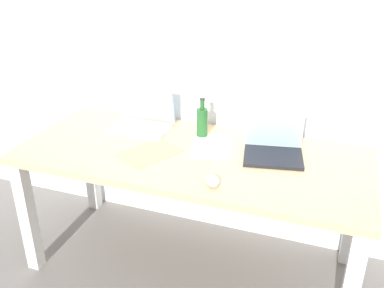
{
  "coord_description": "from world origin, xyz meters",
  "views": [
    {
      "loc": [
        0.68,
        -1.89,
        1.75
      ],
      "look_at": [
        0.0,
        0.0,
        0.77
      ],
      "focal_mm": 41.0,
      "sensor_mm": 36.0,
      "label": 1
    }
  ],
  "objects_px": {
    "desk": "(192,168)",
    "laptop_left": "(142,120)",
    "computer_mouse": "(213,181)",
    "beer_bottle": "(202,121)",
    "laptop_right": "(274,148)"
  },
  "relations": [
    {
      "from": "desk",
      "to": "laptop_left",
      "type": "height_order",
      "value": "laptop_left"
    },
    {
      "from": "desk",
      "to": "laptop_left",
      "type": "relative_size",
      "value": 5.4
    },
    {
      "from": "laptop_left",
      "to": "computer_mouse",
      "type": "relative_size",
      "value": 3.33
    },
    {
      "from": "beer_bottle",
      "to": "computer_mouse",
      "type": "relative_size",
      "value": 2.21
    },
    {
      "from": "desk",
      "to": "beer_bottle",
      "type": "height_order",
      "value": "beer_bottle"
    },
    {
      "from": "laptop_left",
      "to": "computer_mouse",
      "type": "bearing_deg",
      "value": -39.28
    },
    {
      "from": "desk",
      "to": "laptop_left",
      "type": "bearing_deg",
      "value": 151.33
    },
    {
      "from": "laptop_left",
      "to": "beer_bottle",
      "type": "height_order",
      "value": "laptop_left"
    },
    {
      "from": "laptop_right",
      "to": "beer_bottle",
      "type": "relative_size",
      "value": 1.49
    },
    {
      "from": "laptop_right",
      "to": "beer_bottle",
      "type": "xyz_separation_m",
      "value": [
        -0.42,
        0.1,
        0.04
      ]
    },
    {
      "from": "computer_mouse",
      "to": "laptop_left",
      "type": "bearing_deg",
      "value": 116.55
    },
    {
      "from": "desk",
      "to": "laptop_right",
      "type": "distance_m",
      "value": 0.43
    },
    {
      "from": "desk",
      "to": "laptop_right",
      "type": "height_order",
      "value": "laptop_right"
    },
    {
      "from": "laptop_right",
      "to": "computer_mouse",
      "type": "bearing_deg",
      "value": -118.74
    },
    {
      "from": "beer_bottle",
      "to": "computer_mouse",
      "type": "xyz_separation_m",
      "value": [
        0.21,
        -0.48,
        -0.07
      ]
    }
  ]
}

